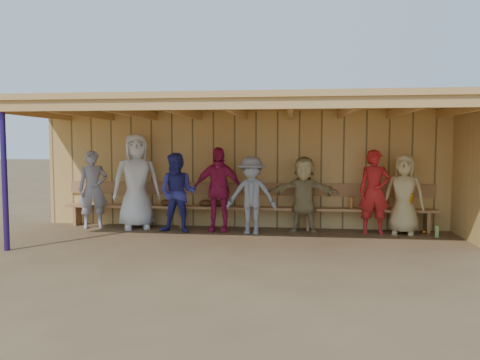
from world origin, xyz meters
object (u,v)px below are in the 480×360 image
at_px(player_b, 137,181).
at_px(player_h, 404,194).
at_px(player_c, 178,193).
at_px(player_e, 252,195).
at_px(player_g, 374,192).
at_px(bench, 245,203).
at_px(player_f, 304,194).
at_px(player_d, 218,189).
at_px(player_a, 93,189).

height_order(player_b, player_h, player_b).
height_order(player_c, player_e, player_c).
bearing_deg(player_h, player_e, -158.47).
relative_size(player_c, player_e, 1.04).
relative_size(player_g, bench, 0.21).
xyz_separation_m(player_c, bench, (1.25, 0.62, -0.25)).
xyz_separation_m(player_c, player_f, (2.45, 0.32, -0.03)).
distance_m(player_b, player_f, 3.39).
height_order(player_e, bench, player_e).
bearing_deg(player_b, player_e, -29.40).
height_order(player_d, player_g, player_d).
xyz_separation_m(player_a, player_e, (3.30, -0.23, -0.05)).
xyz_separation_m(player_c, player_h, (4.34, 0.32, -0.01)).
xyz_separation_m(player_d, bench, (0.48, 0.41, -0.31)).
bearing_deg(player_g, player_f, -179.04).
distance_m(player_g, player_h, 0.55).
relative_size(player_e, player_h, 0.97).
bearing_deg(player_g, player_a, -178.46).
bearing_deg(player_d, player_c, -164.32).
relative_size(player_f, player_g, 0.92).
bearing_deg(player_b, player_c, -41.11).
bearing_deg(player_d, player_b, 176.75).
bearing_deg(player_d, player_f, 3.86).
distance_m(player_b, bench, 2.25).
distance_m(player_a, bench, 3.13).
distance_m(player_c, player_h, 4.35).
relative_size(player_a, player_b, 0.82).
relative_size(player_b, player_e, 1.30).
bearing_deg(player_a, player_h, -23.34).
bearing_deg(player_a, player_c, -31.81).
xyz_separation_m(player_c, player_e, (1.45, 0.03, -0.03)).
xyz_separation_m(player_b, player_f, (3.39, 0.00, -0.23)).
xyz_separation_m(player_g, bench, (-2.55, 0.31, -0.28)).
distance_m(player_d, player_f, 1.69).
xyz_separation_m(player_e, player_h, (2.89, 0.29, 0.02)).
relative_size(player_d, player_g, 1.03).
bearing_deg(bench, player_e, -71.13).
bearing_deg(player_a, player_b, -20.27).
distance_m(player_a, player_e, 3.31).
bearing_deg(player_h, player_g, -164.15).
height_order(player_g, player_h, player_g).
relative_size(player_f, bench, 0.20).
bearing_deg(player_c, player_d, 19.69).
height_order(player_b, player_g, player_b).
height_order(player_d, player_h, player_d).
bearing_deg(player_b, player_g, -22.53).
relative_size(player_c, player_g, 0.96).
xyz_separation_m(player_b, bench, (2.18, 0.31, -0.45)).
bearing_deg(player_e, player_h, 7.37).
bearing_deg(player_d, bench, 40.56).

